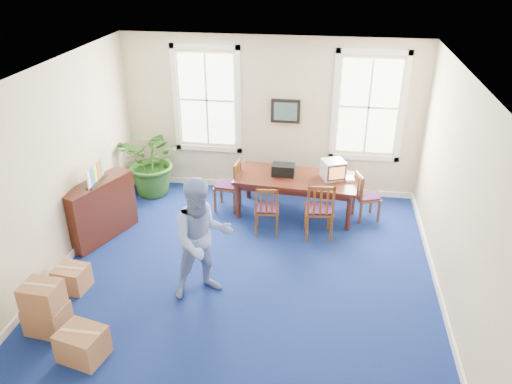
# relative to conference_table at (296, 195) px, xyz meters

# --- Properties ---
(floor) EXTENTS (6.50, 6.50, 0.00)m
(floor) POSITION_rel_conference_table_xyz_m (-0.63, -2.26, -0.39)
(floor) COLOR navy
(floor) RESTS_ON ground
(ceiling) EXTENTS (6.50, 6.50, 0.00)m
(ceiling) POSITION_rel_conference_table_xyz_m (-0.63, -2.26, 2.81)
(ceiling) COLOR white
(ceiling) RESTS_ON ground
(wall_back) EXTENTS (6.50, 0.00, 6.50)m
(wall_back) POSITION_rel_conference_table_xyz_m (-0.63, 0.99, 1.21)
(wall_back) COLOR beige
(wall_back) RESTS_ON ground
(wall_front) EXTENTS (6.50, 0.00, 6.50)m
(wall_front) POSITION_rel_conference_table_xyz_m (-0.63, -5.51, 1.21)
(wall_front) COLOR beige
(wall_front) RESTS_ON ground
(wall_left) EXTENTS (0.00, 6.50, 6.50)m
(wall_left) POSITION_rel_conference_table_xyz_m (-3.63, -2.26, 1.21)
(wall_left) COLOR beige
(wall_left) RESTS_ON ground
(wall_right) EXTENTS (0.00, 6.50, 6.50)m
(wall_right) POSITION_rel_conference_table_xyz_m (2.37, -2.26, 1.21)
(wall_right) COLOR beige
(wall_right) RESTS_ON ground
(baseboard_back) EXTENTS (6.00, 0.04, 0.12)m
(baseboard_back) POSITION_rel_conference_table_xyz_m (-0.63, 0.96, -0.33)
(baseboard_back) COLOR white
(baseboard_back) RESTS_ON ground
(baseboard_left) EXTENTS (0.04, 6.50, 0.12)m
(baseboard_left) POSITION_rel_conference_table_xyz_m (-3.60, -2.26, -0.33)
(baseboard_left) COLOR white
(baseboard_left) RESTS_ON ground
(baseboard_right) EXTENTS (0.04, 6.50, 0.12)m
(baseboard_right) POSITION_rel_conference_table_xyz_m (2.34, -2.26, -0.33)
(baseboard_right) COLOR white
(baseboard_right) RESTS_ON ground
(window_left) EXTENTS (1.40, 0.12, 2.20)m
(window_left) POSITION_rel_conference_table_xyz_m (-1.93, 0.97, 1.51)
(window_left) COLOR white
(window_left) RESTS_ON ground
(window_right) EXTENTS (1.40, 0.12, 2.20)m
(window_right) POSITION_rel_conference_table_xyz_m (1.27, 0.97, 1.51)
(window_right) COLOR white
(window_right) RESTS_ON ground
(wall_picture) EXTENTS (0.58, 0.06, 0.48)m
(wall_picture) POSITION_rel_conference_table_xyz_m (-0.33, 0.94, 1.36)
(wall_picture) COLOR black
(wall_picture) RESTS_ON ground
(conference_table) EXTENTS (2.35, 1.20, 0.78)m
(conference_table) POSITION_rel_conference_table_xyz_m (0.00, 0.00, 0.00)
(conference_table) COLOR #3F180E
(conference_table) RESTS_ON ground
(crt_tv) EXTENTS (0.52, 0.54, 0.36)m
(crt_tv) POSITION_rel_conference_table_xyz_m (0.67, 0.05, 0.57)
(crt_tv) COLOR #B7B7BC
(crt_tv) RESTS_ON conference_table
(game_console) EXTENTS (0.20, 0.24, 0.05)m
(game_console) POSITION_rel_conference_table_xyz_m (0.98, 0.00, 0.41)
(game_console) COLOR white
(game_console) RESTS_ON conference_table
(equipment_bag) EXTENTS (0.43, 0.29, 0.21)m
(equipment_bag) POSITION_rel_conference_table_xyz_m (-0.26, 0.05, 0.49)
(equipment_bag) COLOR black
(equipment_bag) RESTS_ON conference_table
(chair_near_left) EXTENTS (0.47, 0.47, 0.96)m
(chair_near_left) POSITION_rel_conference_table_xyz_m (-0.47, -0.78, 0.09)
(chair_near_left) COLOR brown
(chair_near_left) RESTS_ON ground
(chair_near_right) EXTENTS (0.55, 0.55, 1.10)m
(chair_near_right) POSITION_rel_conference_table_xyz_m (0.47, -0.78, 0.16)
(chair_near_right) COLOR brown
(chair_near_right) RESTS_ON ground
(chair_end_left) EXTENTS (0.50, 0.50, 1.02)m
(chair_end_left) POSITION_rel_conference_table_xyz_m (-1.34, 0.00, 0.12)
(chair_end_left) COLOR brown
(chair_end_left) RESTS_ON ground
(chair_end_right) EXTENTS (0.54, 0.54, 0.94)m
(chair_end_right) POSITION_rel_conference_table_xyz_m (1.34, 0.00, 0.08)
(chair_end_right) COLOR brown
(chair_end_right) RESTS_ON ground
(man) EXTENTS (1.15, 1.08, 1.89)m
(man) POSITION_rel_conference_table_xyz_m (-1.16, -2.65, 0.56)
(man) COLOR #748BC8
(man) RESTS_ON ground
(credenza) EXTENTS (0.87, 1.42, 1.08)m
(credenza) POSITION_rel_conference_table_xyz_m (-3.34, -1.40, 0.15)
(credenza) COLOR #3F180E
(credenza) RESTS_ON ground
(brochure_rack) EXTENTS (0.24, 0.78, 0.34)m
(brochure_rack) POSITION_rel_conference_table_xyz_m (-3.32, -1.40, 0.86)
(brochure_rack) COLOR #99999E
(brochure_rack) RESTS_ON credenza
(potted_plant) EXTENTS (1.56, 1.43, 1.49)m
(potted_plant) POSITION_rel_conference_table_xyz_m (-2.96, 0.40, 0.36)
(potted_plant) COLOR #27591A
(potted_plant) RESTS_ON ground
(cardboard_boxes) EXTENTS (1.57, 1.57, 0.80)m
(cardboard_boxes) POSITION_rel_conference_table_xyz_m (-2.88, -3.68, 0.01)
(cardboard_boxes) COLOR #A16942
(cardboard_boxes) RESTS_ON ground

